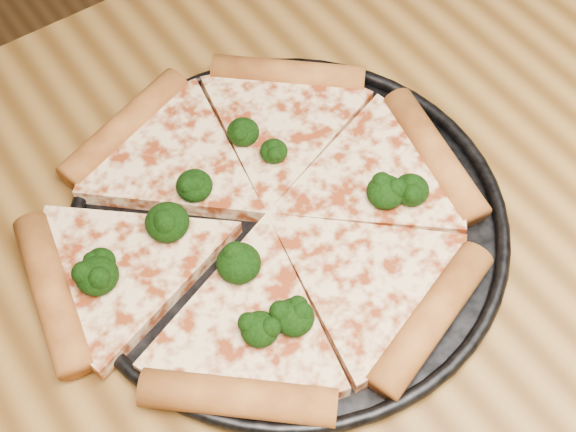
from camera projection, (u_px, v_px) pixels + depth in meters
dining_table at (388, 388)px, 0.67m from camera, size 1.20×0.90×0.75m
pizza_pan at (288, 222)px, 0.64m from camera, size 0.35×0.35×0.02m
pizza at (262, 217)px, 0.63m from camera, size 0.37×0.35×0.03m
broccoli_florets at (241, 237)px, 0.61m from camera, size 0.27×0.19×0.03m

